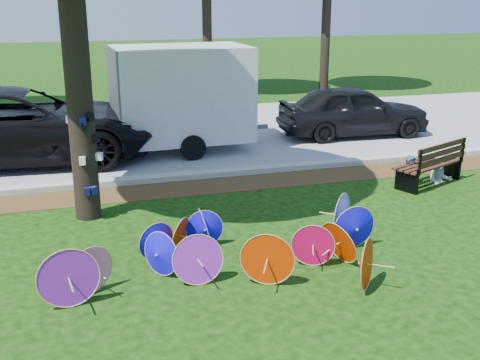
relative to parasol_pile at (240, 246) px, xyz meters
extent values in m
plane|color=black|center=(-0.11, -0.65, -0.35)|extent=(90.00, 90.00, 0.00)
cube|color=#472D16|center=(-0.11, 3.85, -0.34)|extent=(90.00, 1.00, 0.01)
cube|color=#B7B5AD|center=(-0.11, 4.55, -0.29)|extent=(90.00, 0.30, 0.12)
cube|color=gray|center=(-0.11, 8.70, -0.34)|extent=(90.00, 8.00, 0.01)
cylinder|color=black|center=(-1.98, 2.78, 2.23)|extent=(0.44, 0.44, 5.16)
cone|color=#100AEE|center=(-1.08, 0.62, -0.05)|extent=(0.60, 0.35, 0.59)
cone|color=#B40844|center=(1.05, -0.17, -0.03)|extent=(0.63, 0.33, 0.64)
cone|color=#100AEE|center=(1.89, 0.15, 0.00)|extent=(0.71, 0.17, 0.71)
cone|color=#100AEE|center=(-1.15, 0.11, -0.03)|extent=(0.50, 0.60, 0.64)
cone|color=red|center=(1.41, -1.03, 0.01)|extent=(0.57, 0.63, 0.72)
cone|color=red|center=(-0.76, 0.79, -0.05)|extent=(0.53, 0.62, 0.60)
cone|color=red|center=(0.23, -0.55, 0.03)|extent=(0.74, 0.45, 0.76)
cone|color=#100AEE|center=(-0.31, 0.88, -0.05)|extent=(0.61, 0.16, 0.60)
cone|color=pink|center=(-2.10, -0.12, -0.02)|extent=(0.63, 0.43, 0.66)
cone|color=purple|center=(-2.37, -0.40, 0.05)|extent=(0.81, 0.23, 0.80)
cone|color=purple|center=(-0.68, -0.23, 0.01)|extent=(0.72, 0.26, 0.72)
cone|color=red|center=(1.47, -0.22, 0.00)|extent=(0.53, 0.76, 0.68)
cone|color=#100AEE|center=(-0.25, 0.98, -0.04)|extent=(0.25, 0.62, 0.62)
cone|color=#607DED|center=(1.93, 0.59, 0.03)|extent=(0.62, 0.62, 0.76)
imported|color=black|center=(-3.25, 6.95, 0.51)|extent=(6.36, 3.26, 1.72)
imported|color=black|center=(5.38, 7.22, 0.35)|extent=(4.19, 1.87, 1.40)
cube|color=silver|center=(0.56, 6.99, 1.09)|extent=(3.32, 2.17, 2.87)
imported|color=#3D4353|center=(4.50, 2.82, 0.25)|extent=(0.47, 0.34, 1.19)
imported|color=silver|center=(5.20, 2.82, 0.20)|extent=(0.64, 0.57, 1.10)
cylinder|color=black|center=(3.17, 15.11, 2.15)|extent=(0.36, 0.36, 5.00)
cylinder|color=black|center=(7.92, 14.85, 2.15)|extent=(0.36, 0.36, 5.00)
camera|label=1|loc=(-2.24, -7.56, 3.45)|focal=45.00mm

